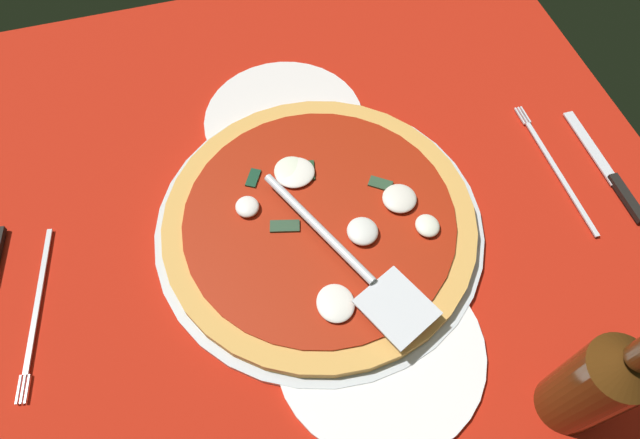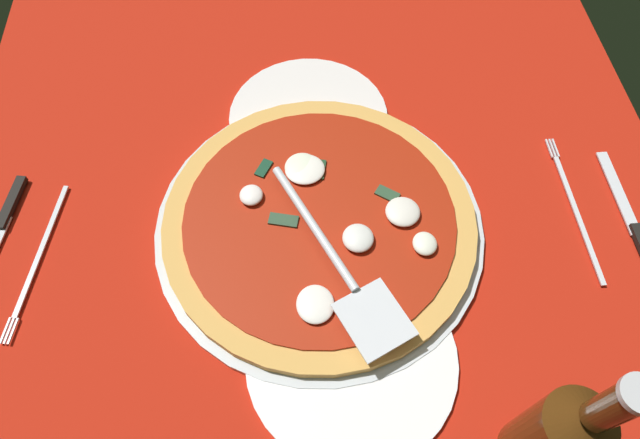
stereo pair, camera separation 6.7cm
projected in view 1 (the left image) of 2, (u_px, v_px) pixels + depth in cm
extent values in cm
cube|color=#B31C0E|center=(316.00, 220.00, 70.31)|extent=(91.68, 91.68, 0.80)
cube|color=white|center=(25.00, 46.00, 85.81)|extent=(7.64, 7.64, 0.10)
cube|color=white|center=(126.00, 27.00, 87.99)|extent=(7.64, 7.64, 0.10)
cube|color=white|center=(222.00, 9.00, 90.17)|extent=(7.64, 7.64, 0.10)
cube|color=white|center=(79.00, 70.00, 83.12)|extent=(7.64, 7.64, 0.10)
cube|color=white|center=(182.00, 50.00, 85.30)|extent=(7.64, 7.64, 0.10)
cube|color=white|center=(279.00, 31.00, 87.48)|extent=(7.64, 7.64, 0.10)
cube|color=white|center=(372.00, 13.00, 89.66)|extent=(7.64, 7.64, 0.10)
cube|color=white|center=(27.00, 119.00, 78.25)|extent=(7.64, 7.64, 0.10)
cube|color=white|center=(137.00, 97.00, 80.43)|extent=(7.64, 7.64, 0.10)
cube|color=white|center=(241.00, 75.00, 82.61)|extent=(7.64, 7.64, 0.10)
cube|color=white|center=(340.00, 55.00, 84.79)|extent=(7.64, 7.64, 0.10)
cube|color=white|center=(434.00, 36.00, 86.97)|extent=(7.64, 7.64, 0.10)
cube|color=white|center=(523.00, 18.00, 89.16)|extent=(7.64, 7.64, 0.10)
cube|color=white|center=(87.00, 149.00, 75.56)|extent=(7.64, 7.64, 0.10)
cube|color=white|center=(199.00, 125.00, 77.74)|extent=(7.64, 7.64, 0.10)
cube|color=white|center=(305.00, 102.00, 79.92)|extent=(7.64, 7.64, 0.10)
cube|color=white|center=(405.00, 80.00, 82.10)|extent=(7.64, 7.64, 0.10)
cube|color=white|center=(500.00, 60.00, 84.28)|extent=(7.64, 7.64, 0.10)
cube|color=white|center=(29.00, 208.00, 70.68)|extent=(7.64, 7.64, 0.10)
cube|color=white|center=(151.00, 180.00, 72.87)|extent=(7.64, 7.64, 0.10)
cube|color=white|center=(265.00, 154.00, 75.05)|extent=(7.64, 7.64, 0.10)
cube|color=white|center=(373.00, 130.00, 77.23)|extent=(7.64, 7.64, 0.10)
cube|color=white|center=(475.00, 107.00, 79.41)|extent=(7.64, 7.64, 0.10)
cube|color=white|center=(571.00, 85.00, 81.59)|extent=(7.64, 7.64, 0.10)
cube|color=white|center=(96.00, 244.00, 67.99)|extent=(7.64, 7.64, 0.10)
cube|color=white|center=(220.00, 215.00, 70.18)|extent=(7.64, 7.64, 0.10)
cube|color=white|center=(336.00, 187.00, 72.36)|extent=(7.64, 7.64, 0.10)
cube|color=white|center=(446.00, 160.00, 74.54)|extent=(7.64, 7.64, 0.10)
cube|color=white|center=(549.00, 136.00, 76.72)|extent=(7.64, 7.64, 0.10)
cube|color=white|center=(32.00, 318.00, 63.12)|extent=(7.64, 7.64, 0.10)
cube|color=white|center=(167.00, 284.00, 65.30)|extent=(7.64, 7.64, 0.10)
cube|color=white|center=(294.00, 251.00, 67.49)|extent=(7.64, 7.64, 0.10)
cube|color=white|center=(413.00, 221.00, 69.67)|extent=(7.64, 7.64, 0.10)
cube|color=white|center=(524.00, 193.00, 71.85)|extent=(7.64, 7.64, 0.10)
cube|color=white|center=(629.00, 166.00, 74.03)|extent=(7.64, 7.64, 0.10)
cube|color=white|center=(107.00, 364.00, 60.43)|extent=(7.64, 7.64, 0.10)
cube|color=white|center=(245.00, 326.00, 62.62)|extent=(7.64, 7.64, 0.10)
cube|color=white|center=(375.00, 291.00, 64.80)|extent=(7.64, 7.64, 0.10)
cube|color=white|center=(495.00, 259.00, 66.98)|extent=(7.64, 7.64, 0.10)
cube|color=white|center=(608.00, 228.00, 69.16)|extent=(7.64, 7.64, 0.10)
cube|color=white|center=(188.00, 414.00, 57.74)|extent=(7.64, 7.64, 0.10)
cube|color=white|center=(330.00, 373.00, 59.93)|extent=(7.64, 7.64, 0.10)
cube|color=white|center=(462.00, 335.00, 62.11)|extent=(7.64, 7.64, 0.10)
cube|color=white|center=(585.00, 299.00, 64.29)|extent=(7.64, 7.64, 0.10)
cube|color=white|center=(423.00, 424.00, 57.24)|extent=(7.64, 7.64, 0.10)
cube|color=white|center=(557.00, 382.00, 59.42)|extent=(7.64, 7.64, 0.10)
cylinder|color=silver|center=(320.00, 226.00, 68.61)|extent=(39.84, 39.84, 1.12)
cylinder|color=white|center=(285.00, 120.00, 77.42)|extent=(21.89, 21.89, 1.00)
cylinder|color=white|center=(380.00, 350.00, 60.68)|extent=(22.79, 22.79, 1.00)
cylinder|color=gold|center=(320.00, 221.00, 67.57)|extent=(37.67, 37.67, 1.32)
cylinder|color=#A2200B|center=(320.00, 217.00, 66.88)|extent=(32.67, 32.67, 0.30)
ellipsoid|color=white|center=(247.00, 207.00, 66.79)|extent=(3.01, 2.83, 1.17)
ellipsoid|color=white|center=(295.00, 172.00, 69.54)|extent=(4.67, 4.99, 0.91)
ellipsoid|color=silver|center=(399.00, 198.00, 67.40)|extent=(4.16, 4.14, 1.18)
ellipsoid|color=white|center=(336.00, 303.00, 60.57)|extent=(4.59, 4.16, 0.93)
ellipsoid|color=white|center=(292.00, 171.00, 69.64)|extent=(4.56, 4.38, 0.92)
ellipsoid|color=white|center=(427.00, 226.00, 65.46)|extent=(3.12, 2.82, 1.14)
ellipsoid|color=silver|center=(363.00, 231.00, 64.97)|extent=(3.80, 3.65, 1.32)
cube|color=#1B3B21|center=(310.00, 170.00, 70.09)|extent=(3.12, 1.81, 0.30)
cube|color=#2B482E|center=(380.00, 184.00, 69.04)|extent=(2.89, 3.20, 0.30)
cube|color=#29452E|center=(285.00, 226.00, 65.91)|extent=(2.38, 3.77, 0.30)
cube|color=#133B25|center=(253.00, 178.00, 69.48)|extent=(2.97, 2.46, 0.30)
cube|color=silver|center=(397.00, 307.00, 59.25)|extent=(9.33, 8.83, 0.30)
cylinder|color=silver|center=(317.00, 227.00, 63.94)|extent=(17.06, 8.66, 1.00)
cube|color=white|center=(14.00, 301.00, 63.81)|extent=(19.71, 15.98, 0.60)
cube|color=silver|center=(39.00, 297.00, 63.60)|extent=(17.64, 3.77, 0.25)
cube|color=silver|center=(19.00, 390.00, 58.25)|extent=(2.99, 0.75, 0.25)
cube|color=silver|center=(23.00, 389.00, 58.27)|extent=(2.99, 0.75, 0.25)
cube|color=silver|center=(27.00, 389.00, 58.29)|extent=(2.99, 0.75, 0.25)
cube|color=white|center=(581.00, 173.00, 73.06)|extent=(18.90, 13.95, 0.60)
cube|color=silver|center=(560.00, 176.00, 72.25)|extent=(18.54, 0.66, 0.25)
cube|color=silver|center=(525.00, 115.00, 77.65)|extent=(3.00, 0.23, 0.25)
cube|color=silver|center=(523.00, 115.00, 77.58)|extent=(3.00, 0.23, 0.25)
cube|color=silver|center=(520.00, 116.00, 77.52)|extent=(3.00, 0.23, 0.25)
cube|color=black|center=(627.00, 198.00, 70.22)|extent=(7.21, 1.22, 0.80)
cube|color=silver|center=(593.00, 150.00, 74.47)|extent=(12.62, 1.44, 0.25)
cylinder|color=#47270C|center=(590.00, 388.00, 52.33)|extent=(6.13, 6.13, 13.59)
cone|color=#47270C|center=(631.00, 363.00, 45.40)|extent=(6.13, 6.13, 2.57)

